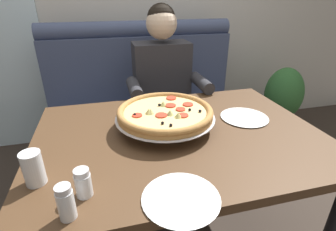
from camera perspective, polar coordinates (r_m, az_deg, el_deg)
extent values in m
cube|color=#424C6B|center=(2.14, -4.01, -5.31)|extent=(1.58, 0.60, 0.46)
cube|color=#424C6B|center=(2.31, -6.20, 9.33)|extent=(1.58, 0.18, 0.65)
cylinder|color=#424C6B|center=(2.24, -6.67, 18.58)|extent=(1.58, 0.14, 0.14)
cube|color=#4C331E|center=(1.21, 2.60, -4.72)|extent=(1.32, 0.95, 0.04)
cylinder|color=black|center=(1.73, -21.35, -10.87)|extent=(0.06, 0.06, 0.70)
cylinder|color=black|center=(1.93, 15.87, -5.91)|extent=(0.06, 0.06, 0.70)
cube|color=#2D3342|center=(1.80, 0.21, -0.54)|extent=(0.34, 0.40, 0.15)
cylinder|color=#2D3342|center=(1.74, -0.94, -13.56)|extent=(0.11, 0.11, 0.46)
cylinder|color=#2D3342|center=(1.78, 5.47, -12.49)|extent=(0.11, 0.11, 0.46)
cube|color=#2D2D33|center=(1.92, -1.46, 7.78)|extent=(0.40, 0.22, 0.56)
cylinder|color=#2D2D33|center=(1.67, -7.50, 6.05)|extent=(0.08, 0.28, 0.08)
cylinder|color=#2D2D33|center=(1.78, 7.48, 7.29)|extent=(0.08, 0.28, 0.08)
sphere|color=beige|center=(1.82, -1.46, 19.84)|extent=(0.21, 0.21, 0.21)
sphere|color=black|center=(1.82, -1.55, 20.97)|extent=(0.19, 0.19, 0.19)
cylinder|color=silver|center=(1.13, 0.89, -4.28)|extent=(0.01, 0.01, 0.05)
cylinder|color=silver|center=(1.27, -6.02, -0.82)|extent=(0.01, 0.01, 0.05)
cylinder|color=silver|center=(1.32, 3.27, 0.22)|extent=(0.01, 0.01, 0.05)
torus|color=silver|center=(1.23, -0.63, -0.62)|extent=(0.26, 0.26, 0.01)
cylinder|color=silver|center=(1.22, -0.64, -0.28)|extent=(0.48, 0.48, 0.00)
cylinder|color=#B77F42|center=(1.22, -0.64, 0.18)|extent=(0.45, 0.45, 0.02)
torus|color=#B77F42|center=(1.21, -0.64, 1.00)|extent=(0.46, 0.46, 0.03)
cylinder|color=#E5C17A|center=(1.21, -0.64, 0.78)|extent=(0.39, 0.39, 0.01)
cylinder|color=red|center=(1.22, 2.82, 1.41)|extent=(0.05, 0.05, 0.01)
cylinder|color=red|center=(1.28, 4.48, 2.50)|extent=(0.05, 0.05, 0.01)
cylinder|color=red|center=(1.26, 0.55, 2.27)|extent=(0.05, 0.05, 0.01)
cylinder|color=red|center=(1.17, -6.90, 0.04)|extent=(0.05, 0.05, 0.01)
cylinder|color=red|center=(1.36, 0.72, 3.92)|extent=(0.05, 0.05, 0.01)
cylinder|color=red|center=(1.16, 3.34, 0.08)|extent=(0.05, 0.05, 0.01)
cylinder|color=red|center=(1.16, -1.52, 0.07)|extent=(0.05, 0.05, 0.01)
sphere|color=black|center=(1.26, -1.94, 2.40)|extent=(0.01, 0.01, 0.01)
sphere|color=black|center=(1.22, 4.87, 1.33)|extent=(0.01, 0.01, 0.01)
sphere|color=black|center=(1.07, 0.65, -2.15)|extent=(0.01, 0.01, 0.01)
sphere|color=black|center=(1.17, -7.44, 0.21)|extent=(0.01, 0.01, 0.01)
sphere|color=black|center=(1.09, -1.23, -1.66)|extent=(0.01, 0.01, 0.01)
sphere|color=black|center=(1.21, 7.17, 1.01)|extent=(0.01, 0.01, 0.01)
cone|color=#CCC675|center=(1.26, -1.05, 2.69)|extent=(0.04, 0.04, 0.02)
cone|color=#CCC675|center=(1.14, 2.29, 0.12)|extent=(0.04, 0.04, 0.02)
cone|color=#CCC675|center=(1.18, -3.95, 0.96)|extent=(0.04, 0.04, 0.02)
cone|color=#CCC675|center=(1.17, 0.48, 0.67)|extent=(0.04, 0.04, 0.02)
cone|color=#CCC675|center=(1.18, -4.32, 0.93)|extent=(0.04, 0.04, 0.02)
cylinder|color=white|center=(0.82, -21.78, -18.05)|extent=(0.05, 0.05, 0.09)
cylinder|color=#A82D19|center=(0.84, -21.52, -19.17)|extent=(0.04, 0.04, 0.05)
cylinder|color=silver|center=(0.79, -22.47, -15.01)|extent=(0.05, 0.05, 0.02)
cylinder|color=white|center=(0.88, -18.36, -14.55)|extent=(0.05, 0.05, 0.08)
cylinder|color=silver|center=(0.89, -18.20, -15.45)|extent=(0.04, 0.04, 0.04)
cylinder|color=silver|center=(0.85, -18.82, -11.99)|extent=(0.05, 0.05, 0.02)
cylinder|color=white|center=(1.40, 16.68, -0.40)|extent=(0.17, 0.17, 0.01)
cone|color=white|center=(1.39, 16.72, -0.07)|extent=(0.25, 0.25, 0.01)
cylinder|color=white|center=(0.85, 2.91, -18.03)|extent=(0.18, 0.18, 0.01)
cone|color=white|center=(0.85, 2.93, -17.59)|extent=(0.25, 0.25, 0.01)
cylinder|color=silver|center=(0.98, -27.91, -10.39)|extent=(0.07, 0.07, 0.12)
cylinder|color=#4C2814|center=(1.00, -27.55, -11.80)|extent=(0.06, 0.06, 0.06)
cylinder|color=black|center=(3.44, -28.11, 3.69)|extent=(0.02, 0.02, 0.44)
cylinder|color=black|center=(3.39, -32.20, 2.43)|extent=(0.02, 0.02, 0.44)
cylinder|color=black|center=(3.20, -26.66, 2.53)|extent=(0.02, 0.02, 0.44)
cylinder|color=black|center=(3.15, -31.04, 1.15)|extent=(0.02, 0.02, 0.44)
cylinder|color=black|center=(3.22, -30.37, 6.20)|extent=(0.40, 0.40, 0.02)
cube|color=black|center=(3.02, -30.38, 9.16)|extent=(0.29, 0.18, 0.42)
cylinder|color=brown|center=(2.88, 23.27, -1.70)|extent=(0.24, 0.24, 0.22)
ellipsoid|color=#336B33|center=(2.75, 24.45, 4.43)|extent=(0.36, 0.36, 0.52)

